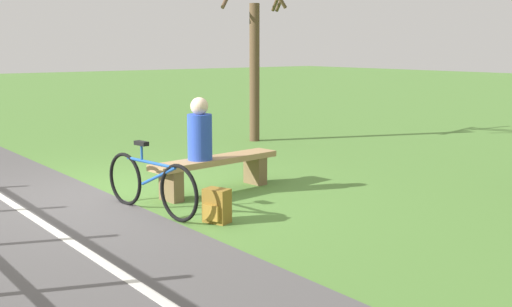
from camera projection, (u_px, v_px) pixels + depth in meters
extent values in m
plane|color=#548438|center=(106.00, 198.00, 8.11)|extent=(80.00, 80.00, 0.00)
cube|color=#A88456|center=(216.00, 160.00, 8.41)|extent=(1.99, 0.56, 0.08)
cube|color=brown|center=(255.00, 170.00, 8.94)|extent=(0.19, 0.34, 0.39)
cube|color=brown|center=(171.00, 186.00, 7.95)|extent=(0.19, 0.34, 0.39)
cylinder|color=#2847B7|center=(200.00, 137.00, 8.17)|extent=(0.36, 0.36, 0.60)
sphere|color=beige|center=(199.00, 106.00, 8.10)|extent=(0.23, 0.23, 0.23)
torus|color=black|center=(179.00, 193.00, 6.97)|extent=(0.13, 0.66, 0.66)
torus|color=black|center=(125.00, 179.00, 7.70)|extent=(0.13, 0.66, 0.66)
cylinder|color=#1E51A3|center=(150.00, 162.00, 7.28)|extent=(0.16, 0.89, 0.04)
cylinder|color=#1E51A3|center=(158.00, 176.00, 7.20)|extent=(0.12, 0.65, 0.31)
cylinder|color=#1E51A3|center=(142.00, 152.00, 7.38)|extent=(0.03, 0.03, 0.20)
cube|color=black|center=(141.00, 143.00, 7.36)|extent=(0.11, 0.21, 0.05)
cube|color=olive|center=(217.00, 206.00, 6.97)|extent=(0.27, 0.33, 0.38)
cube|color=#A57A2A|center=(211.00, 213.00, 6.88)|extent=(0.11, 0.20, 0.17)
cylinder|color=brown|center=(255.00, 73.00, 12.82)|extent=(0.21, 0.21, 2.81)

